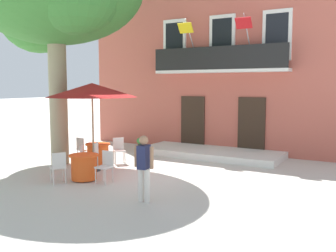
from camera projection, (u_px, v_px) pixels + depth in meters
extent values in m
plane|color=beige|center=(137.00, 174.00, 11.89)|extent=(120.00, 120.00, 0.00)
cube|color=#BC5B4C|center=(239.00, 64.00, 17.11)|extent=(13.00, 4.00, 7.50)
cube|color=#332319|center=(193.00, 123.00, 16.29)|extent=(1.10, 0.08, 2.30)
cube|color=#332319|center=(251.00, 126.00, 15.00)|extent=(1.10, 0.08, 2.30)
cube|color=silver|center=(175.00, 42.00, 16.35)|extent=(1.10, 0.08, 1.90)
cube|color=black|center=(174.00, 42.00, 16.33)|extent=(0.84, 0.04, 1.60)
cube|color=silver|center=(222.00, 39.00, 15.26)|extent=(1.10, 0.08, 1.90)
cube|color=black|center=(222.00, 39.00, 15.23)|extent=(0.84, 0.04, 1.60)
cube|color=silver|center=(277.00, 35.00, 14.16)|extent=(1.10, 0.08, 1.90)
cube|color=black|center=(277.00, 35.00, 14.14)|extent=(0.84, 0.04, 1.60)
cube|color=silver|center=(219.00, 71.00, 15.15)|extent=(5.60, 0.65, 0.12)
cube|color=black|center=(216.00, 58.00, 14.85)|extent=(5.60, 0.06, 0.90)
cylinder|color=#B2B2B7|center=(190.00, 37.00, 15.45)|extent=(0.04, 0.95, 1.33)
cube|color=yellow|center=(185.00, 28.00, 15.03)|extent=(0.60, 0.29, 0.38)
cylinder|color=#B2B2B7|center=(247.00, 33.00, 14.25)|extent=(0.04, 0.95, 1.33)
cube|color=red|center=(244.00, 23.00, 13.83)|extent=(0.60, 0.29, 0.38)
cylinder|color=#995638|center=(170.00, 68.00, 16.30)|extent=(0.25, 0.25, 0.27)
ellipsoid|color=#38843D|center=(170.00, 60.00, 16.27)|extent=(0.32, 0.32, 0.36)
cylinder|color=slate|center=(194.00, 66.00, 15.72)|extent=(0.35, 0.35, 0.31)
ellipsoid|color=#4C8E38|center=(194.00, 58.00, 15.69)|extent=(0.45, 0.45, 0.34)
cylinder|color=#995638|center=(219.00, 66.00, 15.15)|extent=(0.29, 0.29, 0.32)
ellipsoid|color=#2D7533|center=(219.00, 56.00, 15.11)|extent=(0.38, 0.38, 0.48)
cylinder|color=#995638|center=(247.00, 65.00, 14.58)|extent=(0.25, 0.25, 0.27)
ellipsoid|color=#4C8E38|center=(247.00, 58.00, 14.55)|extent=(0.33, 0.33, 0.27)
cylinder|color=slate|center=(277.00, 64.00, 14.01)|extent=(0.27, 0.27, 0.30)
ellipsoid|color=#2D7533|center=(277.00, 55.00, 13.97)|extent=(0.35, 0.35, 0.39)
cube|color=silver|center=(210.00, 153.00, 14.86)|extent=(5.53, 2.15, 0.25)
cylinder|color=gray|center=(58.00, 103.00, 13.16)|extent=(0.62, 0.62, 4.31)
sphere|color=#33702D|center=(38.00, 12.00, 14.32)|extent=(3.12, 3.12, 3.12)
cylinder|color=#EA561E|center=(84.00, 168.00, 11.06)|extent=(0.74, 0.74, 0.68)
cylinder|color=#EA561E|center=(84.00, 155.00, 11.02)|extent=(0.86, 0.86, 0.04)
cylinder|color=#2D2823|center=(84.00, 180.00, 11.10)|extent=(0.44, 0.44, 0.03)
cylinder|color=silver|center=(51.00, 175.00, 10.79)|extent=(0.04, 0.04, 0.45)
cylinder|color=silver|center=(63.00, 174.00, 10.95)|extent=(0.04, 0.04, 0.45)
cylinder|color=silver|center=(53.00, 177.00, 10.49)|extent=(0.04, 0.04, 0.45)
cylinder|color=silver|center=(66.00, 176.00, 10.65)|extent=(0.04, 0.04, 0.45)
cube|color=silver|center=(58.00, 167.00, 10.70)|extent=(0.55, 0.55, 0.04)
cube|color=silver|center=(59.00, 160.00, 10.51)|extent=(0.23, 0.34, 0.42)
cylinder|color=silver|center=(105.00, 178.00, 10.48)|extent=(0.04, 0.04, 0.45)
cylinder|color=silver|center=(96.00, 176.00, 10.65)|extent=(0.04, 0.04, 0.45)
cylinder|color=silver|center=(113.00, 175.00, 10.78)|extent=(0.04, 0.04, 0.45)
cylinder|color=silver|center=(103.00, 174.00, 10.94)|extent=(0.04, 0.04, 0.45)
cube|color=silver|center=(104.00, 167.00, 10.69)|extent=(0.40, 0.40, 0.04)
cube|color=silver|center=(108.00, 158.00, 10.82)|extent=(0.38, 0.04, 0.42)
cylinder|color=silver|center=(94.00, 166.00, 12.00)|extent=(0.04, 0.04, 0.45)
cylinder|color=silver|center=(93.00, 168.00, 11.66)|extent=(0.04, 0.04, 0.45)
cylinder|color=silver|center=(83.00, 166.00, 11.98)|extent=(0.04, 0.04, 0.45)
cylinder|color=silver|center=(81.00, 168.00, 11.64)|extent=(0.04, 0.04, 0.45)
cube|color=silver|center=(88.00, 159.00, 11.80)|extent=(0.55, 0.55, 0.04)
cube|color=silver|center=(82.00, 152.00, 11.76)|extent=(0.24, 0.34, 0.42)
cylinder|color=#EA561E|center=(98.00, 155.00, 13.15)|extent=(0.74, 0.74, 0.68)
cylinder|color=#EA561E|center=(98.00, 144.00, 13.11)|extent=(0.86, 0.86, 0.04)
cylinder|color=#2D2823|center=(98.00, 165.00, 13.19)|extent=(0.44, 0.44, 0.03)
cylinder|color=silver|center=(85.00, 155.00, 13.88)|extent=(0.04, 0.04, 0.45)
cylinder|color=silver|center=(91.00, 156.00, 13.66)|extent=(0.04, 0.04, 0.45)
cylinder|color=silver|center=(78.00, 156.00, 13.62)|extent=(0.04, 0.04, 0.45)
cylinder|color=silver|center=(84.00, 157.00, 13.40)|extent=(0.04, 0.04, 0.45)
cube|color=silver|center=(84.00, 149.00, 13.61)|extent=(0.46, 0.46, 0.04)
cube|color=silver|center=(80.00, 144.00, 13.45)|extent=(0.38, 0.10, 0.42)
cylinder|color=silver|center=(84.00, 164.00, 12.28)|extent=(0.04, 0.04, 0.45)
cylinder|color=silver|center=(88.00, 162.00, 12.61)|extent=(0.04, 0.04, 0.45)
cylinder|color=silver|center=(94.00, 164.00, 12.24)|extent=(0.04, 0.04, 0.45)
cylinder|color=silver|center=(98.00, 162.00, 12.57)|extent=(0.04, 0.04, 0.45)
cube|color=silver|center=(91.00, 156.00, 12.40)|extent=(0.52, 0.52, 0.04)
cube|color=silver|center=(96.00, 149.00, 12.35)|extent=(0.19, 0.37, 0.42)
cylinder|color=silver|center=(125.00, 158.00, 13.28)|extent=(0.04, 0.04, 0.45)
cylinder|color=silver|center=(115.00, 159.00, 13.18)|extent=(0.04, 0.04, 0.45)
cylinder|color=silver|center=(123.00, 156.00, 13.60)|extent=(0.04, 0.04, 0.45)
cylinder|color=silver|center=(114.00, 157.00, 13.50)|extent=(0.04, 0.04, 0.45)
cube|color=silver|center=(119.00, 151.00, 13.36)|extent=(0.57, 0.57, 0.04)
cube|color=silver|center=(118.00, 143.00, 13.51)|extent=(0.29, 0.31, 0.42)
cylinder|color=#997A56|center=(93.00, 132.00, 12.19)|extent=(0.06, 0.06, 2.55)
cylinder|color=#333333|center=(94.00, 169.00, 12.32)|extent=(0.44, 0.44, 0.08)
cone|color=#B21E1E|center=(92.00, 90.00, 12.04)|extent=(2.90, 2.90, 0.45)
cylinder|color=#47423D|center=(141.00, 147.00, 16.16)|extent=(0.27, 0.27, 0.27)
ellipsoid|color=#38843D|center=(141.00, 141.00, 16.13)|extent=(0.35, 0.35, 0.28)
cylinder|color=silver|center=(141.00, 185.00, 9.03)|extent=(0.14, 0.14, 0.82)
cylinder|color=silver|center=(147.00, 186.00, 8.94)|extent=(0.14, 0.14, 0.82)
cube|color=#1E2347|center=(144.00, 157.00, 8.91)|extent=(0.27, 0.37, 0.56)
sphere|color=#9E7051|center=(144.00, 140.00, 8.87)|extent=(0.22, 0.22, 0.22)
cylinder|color=#9E7051|center=(136.00, 156.00, 9.02)|extent=(0.09, 0.09, 0.52)
cylinder|color=#9E7051|center=(152.00, 158.00, 8.80)|extent=(0.09, 0.09, 0.52)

